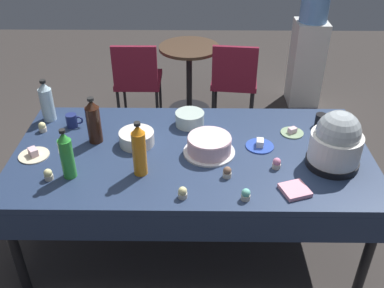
{
  "coord_description": "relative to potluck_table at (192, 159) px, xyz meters",
  "views": [
    {
      "loc": [
        0.03,
        -2.22,
        2.26
      ],
      "look_at": [
        0.0,
        0.0,
        0.8
      ],
      "focal_mm": 40.58,
      "sensor_mm": 36.0,
      "label": 1
    }
  ],
  "objects": [
    {
      "name": "soda_bottle_cola",
      "position": [
        -0.62,
        0.11,
        0.21
      ],
      "size": [
        0.09,
        0.09,
        0.31
      ],
      "color": "#33190F",
      "rests_on": "potluck_table"
    },
    {
      "name": "ceramic_snack_bowl",
      "position": [
        -0.35,
        0.08,
        0.1
      ],
      "size": [
        0.22,
        0.22,
        0.09
      ],
      "primitive_type": "cylinder",
      "color": "silver",
      "rests_on": "potluck_table"
    },
    {
      "name": "dessert_plate_cobalt",
      "position": [
        0.42,
        0.05,
        0.07
      ],
      "size": [
        0.18,
        0.18,
        0.05
      ],
      "color": "#2D4CB2",
      "rests_on": "potluck_table"
    },
    {
      "name": "cupcake_lemon",
      "position": [
        0.2,
        -0.26,
        0.09
      ],
      "size": [
        0.05,
        0.05,
        0.07
      ],
      "color": "beige",
      "rests_on": "potluck_table"
    },
    {
      "name": "coffee_mug_navy",
      "position": [
        -0.81,
        0.28,
        0.11
      ],
      "size": [
        0.11,
        0.07,
        0.09
      ],
      "color": "navy",
      "rests_on": "potluck_table"
    },
    {
      "name": "coffee_mug_black",
      "position": [
        0.87,
        0.31,
        0.1
      ],
      "size": [
        0.11,
        0.08,
        0.09
      ],
      "color": "black",
      "rests_on": "potluck_table"
    },
    {
      "name": "maroon_chair_right",
      "position": [
        0.39,
        1.65,
        -0.2
      ],
      "size": [
        0.49,
        0.49,
        0.85
      ],
      "color": "maroon",
      "rests_on": "ground"
    },
    {
      "name": "frosted_layer_cake",
      "position": [
        0.11,
        -0.02,
        0.12
      ],
      "size": [
        0.32,
        0.32,
        0.11
      ],
      "color": "silver",
      "rests_on": "potluck_table"
    },
    {
      "name": "cupcake_mint",
      "position": [
        -0.99,
        0.22,
        0.09
      ],
      "size": [
        0.05,
        0.05,
        0.07
      ],
      "color": "beige",
      "rests_on": "potluck_table"
    },
    {
      "name": "dessert_plate_cream",
      "position": [
        -0.96,
        -0.07,
        0.07
      ],
      "size": [
        0.18,
        0.18,
        0.05
      ],
      "color": "beige",
      "rests_on": "potluck_table"
    },
    {
      "name": "soda_bottle_water",
      "position": [
        -0.99,
        0.38,
        0.2
      ],
      "size": [
        0.09,
        0.09,
        0.3
      ],
      "color": "silver",
      "rests_on": "potluck_table"
    },
    {
      "name": "glass_salad_bowl",
      "position": [
        -0.02,
        0.32,
        0.11
      ],
      "size": [
        0.2,
        0.2,
        0.09
      ],
      "primitive_type": "cylinder",
      "color": "#B2C6BC",
      "rests_on": "potluck_table"
    },
    {
      "name": "slow_cooker",
      "position": [
        0.83,
        -0.14,
        0.22
      ],
      "size": [
        0.31,
        0.31,
        0.35
      ],
      "color": "black",
      "rests_on": "potluck_table"
    },
    {
      "name": "maroon_chair_left",
      "position": [
        -0.55,
        1.65,
        -0.2
      ],
      "size": [
        0.44,
        0.44,
        0.85
      ],
      "color": "maroon",
      "rests_on": "ground"
    },
    {
      "name": "cupcake_rose",
      "position": [
        0.49,
        -0.17,
        0.09
      ],
      "size": [
        0.05,
        0.05,
        0.07
      ],
      "color": "beige",
      "rests_on": "potluck_table"
    },
    {
      "name": "potluck_table",
      "position": [
        0.0,
        0.0,
        0.0
      ],
      "size": [
        2.2,
        1.1,
        0.75
      ],
      "color": "navy",
      "rests_on": "ground"
    },
    {
      "name": "paper_napkin_stack",
      "position": [
        0.56,
        -0.39,
        0.07
      ],
      "size": [
        0.18,
        0.18,
        0.02
      ],
      "primitive_type": "cube",
      "rotation": [
        0.0,
        0.0,
        0.34
      ],
      "color": "pink",
      "rests_on": "potluck_table"
    },
    {
      "name": "ground",
      "position": [
        0.0,
        0.0,
        -0.69
      ],
      "size": [
        9.0,
        9.0,
        0.0
      ],
      "primitive_type": "plane",
      "color": "#383330"
    },
    {
      "name": "soda_bottle_orange_juice",
      "position": [
        -0.29,
        -0.23,
        0.22
      ],
      "size": [
        0.08,
        0.08,
        0.34
      ],
      "color": "orange",
      "rests_on": "potluck_table"
    },
    {
      "name": "water_cooler",
      "position": [
        1.19,
        2.11,
        -0.1
      ],
      "size": [
        0.32,
        0.32,
        1.24
      ],
      "color": "silver",
      "rests_on": "ground"
    },
    {
      "name": "cupcake_berry",
      "position": [
        -0.8,
        -0.29,
        0.09
      ],
      "size": [
        0.05,
        0.05,
        0.07
      ],
      "color": "beige",
      "rests_on": "potluck_table"
    },
    {
      "name": "dessert_plate_sage",
      "position": [
        0.66,
        0.21,
        0.07
      ],
      "size": [
        0.15,
        0.15,
        0.04
      ],
      "color": "#8CA87F",
      "rests_on": "potluck_table"
    },
    {
      "name": "cupcake_vanilla",
      "position": [
        -0.04,
        -0.44,
        0.09
      ],
      "size": [
        0.05,
        0.05,
        0.07
      ],
      "color": "beige",
      "rests_on": "potluck_table"
    },
    {
      "name": "round_cafe_table",
      "position": [
        -0.05,
        1.88,
        -0.19
      ],
      "size": [
        0.6,
        0.6,
        0.72
      ],
      "color": "#473323",
      "rests_on": "ground"
    },
    {
      "name": "cupcake_cocoa",
      "position": [
        0.29,
        -0.45,
        0.09
      ],
      "size": [
        0.05,
        0.05,
        0.07
      ],
      "color": "beige",
      "rests_on": "potluck_table"
    },
    {
      "name": "soda_bottle_lime_soda",
      "position": [
        -0.69,
        -0.26,
        0.2
      ],
      "size": [
        0.08,
        0.08,
        0.31
      ],
      "color": "green",
      "rests_on": "potluck_table"
    }
  ]
}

